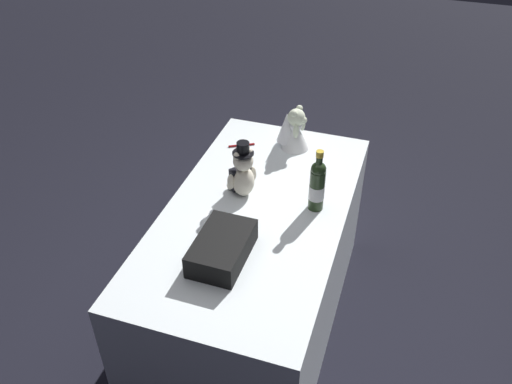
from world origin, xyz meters
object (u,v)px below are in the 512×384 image
teddy_bear_bride (293,130)px  signing_pen (243,145)px  teddy_bear_groom (242,174)px  champagne_bottle (317,185)px  gift_case_black (222,248)px

teddy_bear_bride → signing_pen: size_ratio=1.74×
teddy_bear_groom → champagne_bottle: champagne_bottle is taller
teddy_bear_bride → champagne_bottle: champagne_bottle is taller
champagne_bottle → teddy_bear_groom: bearing=-90.2°
champagne_bottle → gift_case_black: champagne_bottle is taller
gift_case_black → teddy_bear_bride: bearing=176.8°
champagne_bottle → signing_pen: champagne_bottle is taller
teddy_bear_groom → champagne_bottle: (0.00, 0.35, 0.02)m
champagne_bottle → gift_case_black: (0.43, -0.28, -0.08)m
teddy_bear_bride → gift_case_black: teddy_bear_bride is taller
signing_pen → teddy_bear_groom: bearing=19.5°
teddy_bear_bride → champagne_bottle: bearing=26.5°
teddy_bear_groom → teddy_bear_bride: teddy_bear_groom is taller
teddy_bear_bride → signing_pen: (0.08, -0.25, -0.10)m
teddy_bear_groom → champagne_bottle: size_ratio=0.93×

